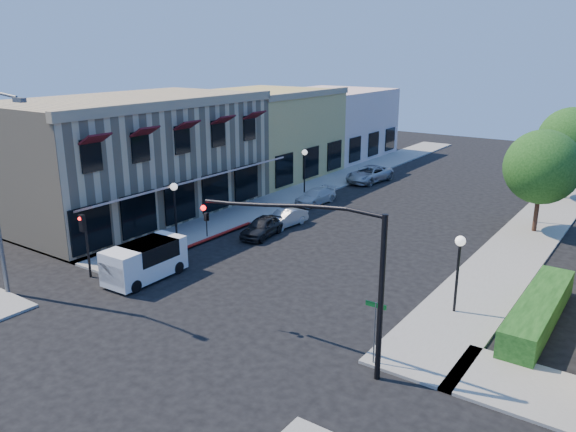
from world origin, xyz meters
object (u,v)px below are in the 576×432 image
Objects in this scene: lamppost_left_near at (174,197)px; parked_car_d at (369,174)px; street_tree_b at (572,140)px; lamppost_right_far at (541,184)px; street_tree_a at (542,167)px; secondary_signal at (85,234)px; parked_car_a at (262,227)px; parked_car_c at (315,196)px; lamppost_right_near at (459,255)px; white_van at (144,259)px; lamppost_left_far at (305,160)px; street_name_sign at (375,323)px; signal_mast_arm at (327,257)px; parked_car_b at (285,218)px.

lamppost_left_near is 21.00m from parked_car_d.
street_tree_b reaches higher than lamppost_right_far.
street_tree_a is 0.92× the size of street_tree_b.
secondary_signal is 0.93× the size of lamppost_right_far.
street_tree_b is 15.82m from parked_car_d.
secondary_signal is at bearing -114.90° from parked_car_a.
lamppost_left_near is at bearing -95.36° from parked_car_c.
lamppost_right_near and lamppost_right_far have the same top height.
white_van is at bearing -116.17° from street_tree_b.
lamppost_left_far reaches higher than parked_car_a.
street_tree_a is 20.00m from street_name_sign.
signal_mast_arm reaches higher than street_name_sign.
street_tree_b reaches higher than lamppost_left_far.
lamppost_left_near is 0.99× the size of parked_car_a.
white_van is at bearing 30.78° from secondary_signal.
parked_car_d is at bearing 86.24° from secondary_signal.
secondary_signal is at bearing -88.61° from lamppost_left_far.
lamppost_left_far is at bearing 125.00° from signal_mast_arm.
white_van reaches higher than parked_car_c.
parked_car_d is (-13.70, 26.57, -1.01)m from street_name_sign.
signal_mast_arm is 15.82m from lamppost_left_near.
parked_car_d is (1.80, 27.36, -1.63)m from secondary_signal.
street_tree_b is at bearing 90.00° from street_tree_a.
street_tree_a reaches higher than white_van.
secondary_signal is 6.63m from lamppost_left_near.
street_name_sign reaches higher than parked_car_c.
lamppost_right_far is at bearing 83.30° from signal_mast_arm.
white_van reaches higher than parked_car_b.
lamppost_right_near is 0.84× the size of white_van.
parked_car_d reaches higher than parked_car_a.
lamppost_left_near reaches higher than white_van.
parked_car_d is at bearing 101.30° from parked_car_b.
white_van is at bearing -102.12° from parked_car_a.
lamppost_left_near and lamppost_right_near have the same top height.
lamppost_right_far is 18.27m from parked_car_a.
parked_car_c is at bearing 123.09° from signal_mast_arm.
street_name_sign is 21.85m from lamppost_right_far.
street_tree_a is 2.59× the size of street_name_sign.
white_van is at bearing -126.82° from street_tree_a.
street_tree_a is 1.53× the size of white_van.
parked_car_b is 0.90× the size of parked_car_c.
lamppost_right_near is (17.00, -14.00, 0.00)m from lamppost_left_far.
white_van is (3.00, -19.10, -1.66)m from lamppost_left_far.
street_tree_a is 10.01m from street_tree_b.
street_tree_a is at bearing 29.72° from parked_car_a.
lamppost_left_far is (-0.50, 20.59, 0.42)m from secondary_signal.
secondary_signal is 0.98× the size of parked_car_b.
street_name_sign is at bearing -45.09° from parked_car_a.
lamppost_left_far is at bearing 180.00° from street_tree_a.
lamppost_left_near reaches higher than parked_car_d.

